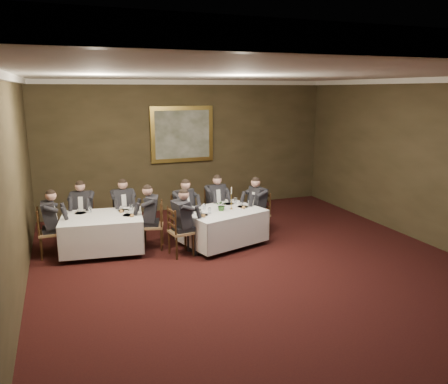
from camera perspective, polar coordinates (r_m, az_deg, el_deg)
ground at (r=7.95m, az=5.70°, el=-10.98°), size 10.00×10.00×0.00m
ceiling at (r=7.26m, az=6.35°, el=15.12°), size 8.00×10.00×0.10m
back_wall at (r=12.03m, az=-4.73°, el=6.01°), size 8.00×0.10×3.50m
left_wall at (r=6.69m, az=-26.34°, el=-1.14°), size 0.10×10.00×3.50m
crown_molding at (r=7.26m, az=6.34°, el=14.64°), size 8.00×10.00×0.12m
table_main at (r=9.33m, az=-0.28°, el=-4.25°), size 1.92×1.66×0.67m
table_second at (r=9.24m, az=-15.56°, el=-4.92°), size 1.76×1.43×0.67m
chair_main_backleft at (r=9.80m, az=-5.29°, el=-4.44°), size 0.57×0.56×1.00m
diner_main_backleft at (r=9.73m, az=-5.27°, el=-3.18°), size 0.56×0.60×1.35m
chair_main_backright at (r=10.27m, az=-1.11°, el=-3.56°), size 0.49×0.47×1.00m
diner_main_backright at (r=10.20m, az=-1.09°, el=-2.35°), size 0.46×0.53×1.35m
chair_main_endleft at (r=8.83m, az=-5.69°, el=-6.46°), size 0.48×0.50×1.00m
diner_main_endleft at (r=8.76m, az=-5.65°, el=-5.05°), size 0.54×0.47×1.35m
chair_main_endright at (r=10.00m, az=4.49°, el=-4.07°), size 0.49×0.51×1.00m
diner_main_endright at (r=9.93m, az=4.46°, el=-2.82°), size 0.54×0.48×1.35m
chair_sec_backleft at (r=10.11m, az=-17.80°, el=-4.49°), size 0.53×0.52×1.00m
diner_sec_backleft at (r=10.04m, az=-17.90°, el=-3.26°), size 0.51×0.57×1.35m
chair_sec_backright at (r=10.07m, az=-12.90°, el=-4.24°), size 0.45×0.43×1.00m
diner_sec_backright at (r=10.00m, az=-12.95°, el=-3.01°), size 0.43×0.49×1.35m
chair_sec_endright at (r=9.30m, az=-9.17°, el=-5.55°), size 0.52×0.54×1.00m
diner_sec_endright at (r=9.23m, az=-9.29°, el=-4.21°), size 0.57×0.51×1.35m
chair_sec_endleft at (r=9.40m, az=-21.76°, el=-6.15°), size 0.43×0.45×1.00m
diner_sec_endleft at (r=9.33m, az=-21.81°, el=-4.82°), size 0.49×0.42×1.35m
centerpiece at (r=9.18m, az=-0.29°, el=-1.67°), size 0.27×0.25×0.25m
candlestick at (r=9.28m, az=0.98°, el=-1.16°), size 0.07×0.07×0.49m
place_setting_table_main at (r=9.30m, az=-3.46°, el=-2.11°), size 0.33×0.31×0.14m
place_setting_table_second at (r=9.53m, az=-17.93°, el=-2.36°), size 0.33×0.31×0.14m
painting at (r=11.88m, az=-5.49°, el=7.51°), size 1.71×0.09×1.49m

